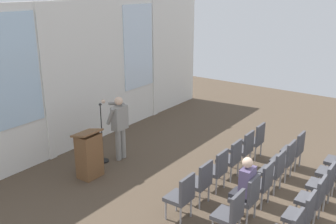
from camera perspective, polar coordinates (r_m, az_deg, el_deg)
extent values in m
cube|color=silver|center=(10.76, -12.09, 5.48)|extent=(10.91, 0.10, 3.93)
cube|color=silver|center=(9.32, -21.94, 5.64)|extent=(1.34, 0.04, 2.57)
cube|color=silver|center=(9.88, -17.67, 3.88)|extent=(0.20, 0.08, 3.93)
cube|color=silver|center=(12.18, -4.41, 9.60)|extent=(1.34, 0.04, 2.57)
cube|color=silver|center=(12.89, -2.02, 7.96)|extent=(0.20, 0.08, 3.93)
cylinder|color=gray|center=(9.90, -7.38, -4.88)|extent=(0.14, 0.14, 0.81)
cylinder|color=gray|center=(10.02, -6.68, -4.56)|extent=(0.14, 0.14, 0.81)
cube|color=gray|center=(9.71, -7.19, -0.85)|extent=(0.42, 0.22, 0.61)
cube|color=maroon|center=(9.76, -7.70, -0.32)|extent=(0.06, 0.01, 0.37)
sphere|color=beige|center=(9.58, -7.33, 1.64)|extent=(0.21, 0.21, 0.21)
cylinder|color=gray|center=(9.57, -8.53, -0.67)|extent=(0.09, 0.28, 0.45)
cylinder|color=gray|center=(9.80, -7.25, 1.17)|extent=(0.15, 0.36, 0.15)
cylinder|color=gray|center=(9.85, -8.03, 1.30)|extent=(0.11, 0.34, 0.15)
sphere|color=beige|center=(9.94, -9.57, 1.55)|extent=(0.10, 0.10, 0.10)
cylinder|color=black|center=(10.03, -9.54, -7.13)|extent=(0.28, 0.28, 0.03)
cylinder|color=black|center=(9.73, -9.77, -3.19)|extent=(0.02, 0.02, 1.45)
sphere|color=#262626|center=(9.48, -10.02, 1.11)|extent=(0.07, 0.07, 0.07)
cube|color=brown|center=(9.13, -11.60, -6.38)|extent=(0.52, 0.40, 1.05)
cube|color=brown|center=(8.92, -11.91, -3.05)|extent=(0.60, 0.48, 0.14)
cylinder|color=#99999E|center=(7.81, 1.25, -13.16)|extent=(0.04, 0.04, 0.40)
cylinder|color=#99999E|center=(7.56, -0.34, -14.32)|extent=(0.04, 0.04, 0.40)
cylinder|color=#99999E|center=(7.66, 3.42, -13.92)|extent=(0.04, 0.04, 0.40)
cylinder|color=#99999E|center=(7.40, 1.87, -15.15)|extent=(0.04, 0.04, 0.40)
cube|color=#47474C|center=(7.48, 1.57, -12.58)|extent=(0.46, 0.44, 0.08)
cube|color=#47474C|center=(7.26, 2.85, -11.19)|extent=(0.46, 0.06, 0.46)
cylinder|color=#99999E|center=(8.31, 3.97, -11.14)|extent=(0.04, 0.04, 0.40)
cylinder|color=#99999E|center=(8.04, 2.58, -12.18)|extent=(0.04, 0.04, 0.40)
cylinder|color=#99999E|center=(8.16, 6.04, -11.79)|extent=(0.04, 0.04, 0.40)
cylinder|color=#99999E|center=(7.89, 4.70, -12.88)|extent=(0.04, 0.04, 0.40)
cube|color=#47474C|center=(7.98, 4.36, -10.50)|extent=(0.46, 0.44, 0.08)
cube|color=#47474C|center=(7.77, 5.62, -9.13)|extent=(0.46, 0.06, 0.46)
cylinder|color=#99999E|center=(8.83, 6.33, -9.33)|extent=(0.04, 0.04, 0.40)
cylinder|color=#99999E|center=(8.55, 5.12, -10.26)|extent=(0.04, 0.04, 0.40)
cylinder|color=#99999E|center=(8.69, 8.31, -9.90)|extent=(0.04, 0.04, 0.40)
cylinder|color=#99999E|center=(8.41, 7.15, -10.87)|extent=(0.04, 0.04, 0.40)
cube|color=#47474C|center=(8.51, 6.79, -8.66)|extent=(0.46, 0.44, 0.08)
cube|color=#47474C|center=(8.31, 8.01, -7.32)|extent=(0.46, 0.06, 0.46)
cylinder|color=#99999E|center=(9.37, 8.41, -7.71)|extent=(0.04, 0.04, 0.40)
cylinder|color=#99999E|center=(9.08, 7.35, -8.54)|extent=(0.04, 0.04, 0.40)
cylinder|color=#99999E|center=(9.24, 10.30, -8.21)|extent=(0.04, 0.04, 0.40)
cylinder|color=#99999E|center=(8.95, 9.28, -9.08)|extent=(0.04, 0.04, 0.40)
cube|color=#47474C|center=(9.05, 8.91, -7.02)|extent=(0.46, 0.44, 0.08)
cube|color=#47474C|center=(8.87, 10.09, -5.73)|extent=(0.46, 0.06, 0.46)
cylinder|color=#99999E|center=(9.93, 10.25, -6.26)|extent=(0.04, 0.04, 0.40)
cylinder|color=#99999E|center=(9.63, 9.31, -7.01)|extent=(0.04, 0.04, 0.40)
cylinder|color=#99999E|center=(9.80, 12.05, -6.71)|extent=(0.04, 0.04, 0.40)
cylinder|color=#99999E|center=(9.50, 11.15, -7.48)|extent=(0.04, 0.04, 0.40)
cube|color=#47474C|center=(9.62, 10.77, -5.56)|extent=(0.46, 0.44, 0.08)
cube|color=#47474C|center=(9.44, 11.91, -4.32)|extent=(0.46, 0.06, 0.46)
cylinder|color=#99999E|center=(10.50, 11.88, -4.96)|extent=(0.04, 0.04, 0.40)
cylinder|color=#99999E|center=(10.20, 11.04, -5.63)|extent=(0.04, 0.04, 0.40)
cylinder|color=#99999E|center=(10.38, 13.59, -5.36)|extent=(0.04, 0.04, 0.40)
cylinder|color=#99999E|center=(10.08, 12.80, -6.05)|extent=(0.04, 0.04, 0.40)
cube|color=#47474C|center=(10.19, 12.42, -4.26)|extent=(0.46, 0.44, 0.08)
cube|color=#47474C|center=(10.03, 13.52, -3.07)|extent=(0.46, 0.06, 0.46)
cylinder|color=#99999E|center=(7.38, 8.04, -15.46)|extent=(0.04, 0.04, 0.40)
cube|color=#47474C|center=(7.05, 8.68, -14.93)|extent=(0.46, 0.44, 0.08)
cube|color=#47474C|center=(6.84, 10.25, -13.48)|extent=(0.46, 0.06, 0.46)
cylinder|color=#99999E|center=(7.90, 10.43, -13.11)|extent=(0.04, 0.04, 0.40)
cylinder|color=#99999E|center=(7.62, 9.21, -14.31)|extent=(0.04, 0.04, 0.40)
cylinder|color=#99999E|center=(7.79, 12.74, -13.77)|extent=(0.04, 0.04, 0.40)
cylinder|color=#99999E|center=(7.51, 11.61, -15.03)|extent=(0.04, 0.04, 0.40)
cube|color=#47474C|center=(7.58, 11.11, -12.51)|extent=(0.46, 0.44, 0.08)
cube|color=#47474C|center=(7.38, 12.60, -11.09)|extent=(0.46, 0.06, 0.46)
cylinder|color=#2D2D33|center=(7.69, 9.47, -13.86)|extent=(0.10, 0.10, 0.44)
cylinder|color=#2D2D33|center=(7.82, 10.07, -13.26)|extent=(0.10, 0.10, 0.44)
cube|color=#2D2D33|center=(7.57, 10.72, -12.00)|extent=(0.34, 0.36, 0.12)
cube|color=#594C72|center=(7.37, 11.65, -10.02)|extent=(0.36, 0.20, 0.53)
sphere|color=beige|center=(7.21, 11.70, -7.34)|extent=(0.20, 0.20, 0.20)
cylinder|color=#99999E|center=(8.45, 12.47, -11.04)|extent=(0.04, 0.04, 0.40)
cylinder|color=#99999E|center=(8.16, 11.43, -12.10)|extent=(0.04, 0.04, 0.40)
cylinder|color=#99999E|center=(8.34, 14.65, -11.62)|extent=(0.04, 0.04, 0.40)
cylinder|color=#99999E|center=(8.05, 13.68, -12.72)|extent=(0.04, 0.04, 0.40)
cube|color=#47474C|center=(8.13, 13.18, -10.40)|extent=(0.46, 0.44, 0.08)
cube|color=#47474C|center=(7.95, 14.59, -9.02)|extent=(0.46, 0.06, 0.46)
cylinder|color=#99999E|center=(9.01, 14.24, -9.22)|extent=(0.04, 0.04, 0.40)
cylinder|color=#99999E|center=(8.71, 13.33, -10.16)|extent=(0.04, 0.04, 0.40)
cylinder|color=#99999E|center=(8.91, 16.29, -9.73)|extent=(0.04, 0.04, 0.40)
cylinder|color=#99999E|center=(8.61, 15.45, -10.70)|extent=(0.04, 0.04, 0.40)
cube|color=#47474C|center=(8.70, 14.96, -8.55)|extent=(0.46, 0.44, 0.08)
cube|color=#47474C|center=(8.53, 16.30, -7.22)|extent=(0.46, 0.06, 0.46)
cylinder|color=#99999E|center=(9.59, 15.78, -7.61)|extent=(0.04, 0.04, 0.40)
cylinder|color=#99999E|center=(9.28, 14.99, -8.44)|extent=(0.04, 0.04, 0.40)
cylinder|color=#99999E|center=(9.50, 17.71, -8.06)|extent=(0.04, 0.04, 0.40)
cylinder|color=#99999E|center=(9.19, 16.98, -8.92)|extent=(0.04, 0.04, 0.40)
cube|color=#47474C|center=(9.29, 16.50, -6.92)|extent=(0.46, 0.44, 0.08)
cube|color=#47474C|center=(9.13, 17.77, -5.64)|extent=(0.46, 0.06, 0.46)
cylinder|color=#99999E|center=(10.18, 17.13, -6.18)|extent=(0.04, 0.04, 0.40)
cylinder|color=#99999E|center=(9.87, 16.44, -6.91)|extent=(0.04, 0.04, 0.40)
cylinder|color=#99999E|center=(10.09, 18.96, -6.59)|extent=(0.04, 0.04, 0.40)
cylinder|color=#99999E|center=(9.78, 18.32, -7.34)|extent=(0.04, 0.04, 0.40)
cube|color=#47474C|center=(9.88, 17.85, -5.49)|extent=(0.46, 0.44, 0.08)
cube|color=#47474C|center=(9.73, 19.06, -4.26)|extent=(0.46, 0.06, 0.46)
cylinder|color=#99999E|center=(7.61, 17.60, -15.08)|extent=(0.04, 0.04, 0.40)
cube|color=#47474C|center=(7.30, 18.61, -14.51)|extent=(0.46, 0.44, 0.08)
cube|color=#47474C|center=(7.12, 20.32, -13.04)|extent=(0.46, 0.06, 0.46)
cylinder|color=#99999E|center=(8.17, 19.17, -12.76)|extent=(0.04, 0.04, 0.40)
cylinder|color=#99999E|center=(7.87, 18.37, -13.94)|extent=(0.04, 0.04, 0.40)
cylinder|color=#99999E|center=(8.11, 21.52, -13.31)|extent=(0.04, 0.04, 0.40)
cylinder|color=#99999E|center=(7.81, 20.81, -14.53)|extent=(0.04, 0.04, 0.40)
cube|color=#47474C|center=(7.87, 20.16, -12.14)|extent=(0.46, 0.44, 0.08)
cube|color=#47474C|center=(7.71, 21.76, -10.72)|extent=(0.46, 0.06, 0.46)
cylinder|color=#99999E|center=(8.76, 20.52, -10.73)|extent=(0.04, 0.04, 0.40)
cylinder|color=#99999E|center=(8.45, 19.84, -11.77)|extent=(0.04, 0.04, 0.40)
cylinder|color=#99999E|center=(8.70, 22.71, -11.23)|extent=(0.04, 0.04, 0.40)
cylinder|color=#99999E|center=(8.38, 22.10, -12.29)|extent=(0.04, 0.04, 0.40)
cube|color=#47474C|center=(8.46, 21.48, -10.08)|extent=(0.46, 0.44, 0.08)
cube|color=#47474C|center=(8.30, 22.97, -8.72)|extent=(0.46, 0.06, 0.46)
cylinder|color=#99999E|center=(9.35, 21.69, -8.96)|extent=(0.04, 0.04, 0.40)
cylinder|color=#99999E|center=(9.03, 21.09, -9.87)|extent=(0.04, 0.04, 0.40)
cylinder|color=#99999E|center=(8.98, 23.21, -10.34)|extent=(0.04, 0.04, 0.40)
cube|color=#47474C|center=(9.06, 22.61, -8.29)|extent=(0.46, 0.44, 0.08)
cylinder|color=#99999E|center=(9.96, 22.70, -7.40)|extent=(0.04, 0.04, 0.40)
cylinder|color=#99999E|center=(9.63, 22.18, -8.20)|extent=(0.04, 0.04, 0.40)
cube|color=#47474C|center=(9.67, 23.60, -6.72)|extent=(0.46, 0.44, 0.08)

